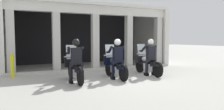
{
  "coord_description": "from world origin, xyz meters",
  "views": [
    {
      "loc": [
        -3.5,
        -7.3,
        1.57
      ],
      "look_at": [
        0.0,
        0.59,
        0.92
      ],
      "focal_mm": 33.45,
      "sensor_mm": 36.0,
      "label": 1
    }
  ],
  "objects_px": {
    "police_officer_center": "(117,55)",
    "motorcycle_right": "(147,63)",
    "police_officer_right": "(150,54)",
    "bollard_kerbside": "(12,66)",
    "motorcycle_left": "(74,68)",
    "motorcycle_center": "(114,66)",
    "police_officer_left": "(76,57)"
  },
  "relations": [
    {
      "from": "police_officer_left",
      "to": "bollard_kerbside",
      "type": "distance_m",
      "value": 3.0
    },
    {
      "from": "motorcycle_right",
      "to": "motorcycle_center",
      "type": "bearing_deg",
      "value": -175.11
    },
    {
      "from": "police_officer_left",
      "to": "motorcycle_right",
      "type": "height_order",
      "value": "police_officer_left"
    },
    {
      "from": "motorcycle_left",
      "to": "motorcycle_center",
      "type": "distance_m",
      "value": 1.67
    },
    {
      "from": "police_officer_right",
      "to": "motorcycle_right",
      "type": "bearing_deg",
      "value": 88.81
    },
    {
      "from": "motorcycle_left",
      "to": "motorcycle_right",
      "type": "xyz_separation_m",
      "value": [
        3.33,
        0.23,
        0.0
      ]
    },
    {
      "from": "motorcycle_left",
      "to": "police_officer_left",
      "type": "height_order",
      "value": "police_officer_left"
    },
    {
      "from": "motorcycle_left",
      "to": "police_officer_right",
      "type": "bearing_deg",
      "value": 2.25
    },
    {
      "from": "motorcycle_left",
      "to": "police_officer_right",
      "type": "xyz_separation_m",
      "value": [
        3.33,
        -0.05,
        0.44
      ]
    },
    {
      "from": "police_officer_left",
      "to": "motorcycle_center",
      "type": "relative_size",
      "value": 0.78
    },
    {
      "from": "motorcycle_center",
      "to": "police_officer_right",
      "type": "distance_m",
      "value": 1.73
    },
    {
      "from": "police_officer_left",
      "to": "police_officer_center",
      "type": "height_order",
      "value": "same"
    },
    {
      "from": "motorcycle_center",
      "to": "bollard_kerbside",
      "type": "bearing_deg",
      "value": 151.91
    },
    {
      "from": "police_officer_center",
      "to": "motorcycle_right",
      "type": "xyz_separation_m",
      "value": [
        1.67,
        0.45,
        -0.44
      ]
    },
    {
      "from": "police_officer_right",
      "to": "bollard_kerbside",
      "type": "height_order",
      "value": "police_officer_right"
    },
    {
      "from": "motorcycle_right",
      "to": "bollard_kerbside",
      "type": "xyz_separation_m",
      "value": [
        -5.47,
        1.54,
        -0.0
      ]
    },
    {
      "from": "motorcycle_left",
      "to": "motorcycle_right",
      "type": "distance_m",
      "value": 3.34
    },
    {
      "from": "police_officer_center",
      "to": "police_officer_right",
      "type": "xyz_separation_m",
      "value": [
        1.67,
        0.17,
        0.0
      ]
    },
    {
      "from": "police_officer_center",
      "to": "bollard_kerbside",
      "type": "xyz_separation_m",
      "value": [
        -3.8,
        2.0,
        -0.44
      ]
    },
    {
      "from": "police_officer_center",
      "to": "bollard_kerbside",
      "type": "bearing_deg",
      "value": 148.45
    },
    {
      "from": "police_officer_left",
      "to": "motorcycle_left",
      "type": "bearing_deg",
      "value": 92.93
    },
    {
      "from": "police_officer_center",
      "to": "motorcycle_right",
      "type": "distance_m",
      "value": 1.78
    },
    {
      "from": "motorcycle_center",
      "to": "bollard_kerbside",
      "type": "relative_size",
      "value": 2.03
    },
    {
      "from": "motorcycle_left",
      "to": "police_officer_left",
      "type": "relative_size",
      "value": 1.29
    },
    {
      "from": "police_officer_center",
      "to": "police_officer_right",
      "type": "height_order",
      "value": "same"
    },
    {
      "from": "police_officer_center",
      "to": "bollard_kerbside",
      "type": "height_order",
      "value": "police_officer_center"
    },
    {
      "from": "motorcycle_right",
      "to": "bollard_kerbside",
      "type": "bearing_deg",
      "value": 163.32
    },
    {
      "from": "motorcycle_center",
      "to": "motorcycle_right",
      "type": "bearing_deg",
      "value": 1.97
    },
    {
      "from": "police_officer_center",
      "to": "motorcycle_right",
      "type": "height_order",
      "value": "police_officer_center"
    },
    {
      "from": "motorcycle_left",
      "to": "police_officer_center",
      "type": "height_order",
      "value": "police_officer_center"
    },
    {
      "from": "police_officer_left",
      "to": "police_officer_center",
      "type": "distance_m",
      "value": 1.67
    },
    {
      "from": "motorcycle_center",
      "to": "police_officer_center",
      "type": "xyz_separation_m",
      "value": [
        -0.0,
        -0.28,
        0.44
      ]
    }
  ]
}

